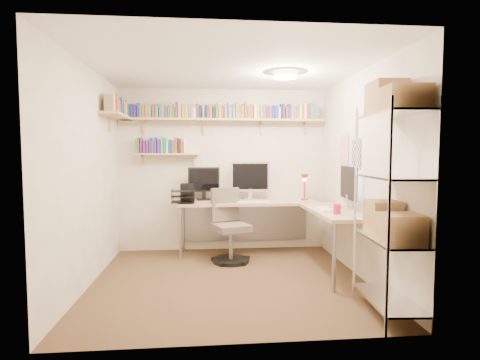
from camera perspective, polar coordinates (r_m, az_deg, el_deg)
The scene contains 6 objects.
ground at distance 4.61m, azimuth -1.65°, elevation -15.03°, with size 3.20×3.20×0.00m, color #4D3721.
room_shell at distance 4.36m, azimuth -1.63°, elevation 4.59°, with size 3.24×3.04×2.52m.
wall_shelves at distance 5.67m, azimuth -6.56°, elevation 9.29°, with size 3.12×1.09×0.80m.
corner_desk at distance 5.37m, azimuth 3.06°, elevation -3.62°, with size 2.46×2.04×1.39m.
office_chair at distance 5.28m, azimuth -1.65°, elevation -7.75°, with size 0.58×0.59×1.02m.
wire_rack at distance 3.68m, azimuth 22.14°, elevation 1.42°, with size 0.47×0.88×2.18m.
Camera 1 is at (-0.27, -4.35, 1.50)m, focal length 28.00 mm.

